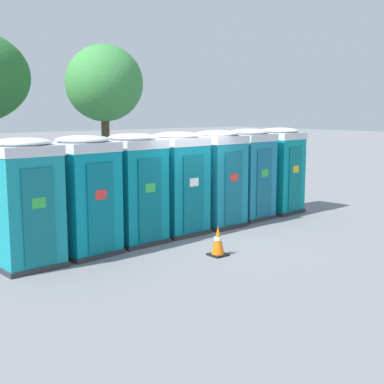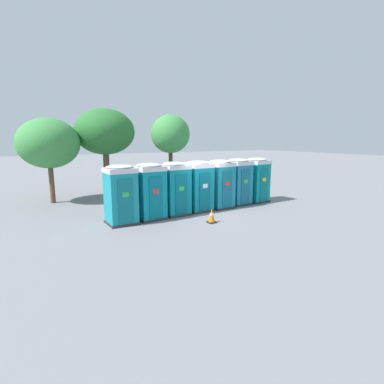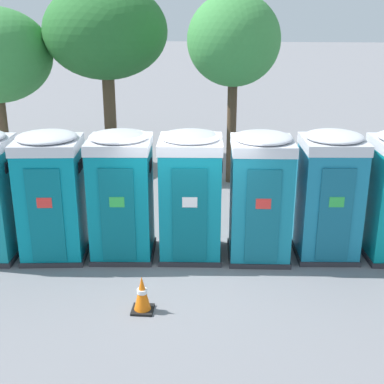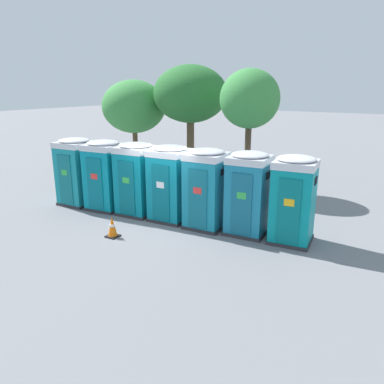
# 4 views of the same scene
# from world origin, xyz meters

# --- Properties ---
(ground_plane) EXTENTS (120.00, 120.00, 0.00)m
(ground_plane) POSITION_xyz_m (0.00, 0.00, 0.00)
(ground_plane) COLOR slate
(portapotty_0) EXTENTS (1.27, 1.25, 2.54)m
(portapotty_0) POSITION_xyz_m (-4.08, -0.01, 1.28)
(portapotty_0) COLOR #2D2D33
(portapotty_0) RESTS_ON ground
(portapotty_1) EXTENTS (1.35, 1.32, 2.54)m
(portapotty_1) POSITION_xyz_m (-2.73, 0.10, 1.28)
(portapotty_1) COLOR #2D2D33
(portapotty_1) RESTS_ON ground
(portapotty_2) EXTENTS (1.29, 1.27, 2.54)m
(portapotty_2) POSITION_xyz_m (-1.38, 0.24, 1.28)
(portapotty_2) COLOR #2D2D33
(portapotty_2) RESTS_ON ground
(portapotty_3) EXTENTS (1.29, 1.26, 2.54)m
(portapotty_3) POSITION_xyz_m (-0.03, 0.34, 1.28)
(portapotty_3) COLOR #2D2D33
(portapotty_3) RESTS_ON ground
(portapotty_4) EXTENTS (1.25, 1.25, 2.54)m
(portapotty_4) POSITION_xyz_m (1.33, 0.36, 1.28)
(portapotty_4) COLOR #2D2D33
(portapotty_4) RESTS_ON ground
(portapotty_5) EXTENTS (1.26, 1.27, 2.54)m
(portapotty_5) POSITION_xyz_m (2.68, 0.56, 1.28)
(portapotty_5) COLOR #2D2D33
(portapotty_5) RESTS_ON ground
(portapotty_6) EXTENTS (1.28, 1.30, 2.54)m
(portapotty_6) POSITION_xyz_m (4.03, 0.61, 1.28)
(portapotty_6) COLOR #2D2D33
(portapotty_6) RESTS_ON ground
(street_tree_0) EXTENTS (3.62, 3.62, 5.41)m
(street_tree_0) POSITION_xyz_m (-3.00, 6.54, 3.99)
(street_tree_0) COLOR brown
(street_tree_0) RESTS_ON ground
(street_tree_1) EXTENTS (3.32, 3.32, 4.73)m
(street_tree_1) POSITION_xyz_m (-6.22, 6.09, 3.34)
(street_tree_1) COLOR brown
(street_tree_1) RESTS_ON ground
(street_tree_2) EXTENTS (2.45, 2.45, 5.09)m
(street_tree_2) POSITION_xyz_m (0.73, 5.05, 3.86)
(street_tree_2) COLOR #4C3826
(street_tree_2) RESTS_ON ground
(traffic_cone) EXTENTS (0.36, 0.36, 0.64)m
(traffic_cone) POSITION_xyz_m (-0.65, -1.83, 0.31)
(traffic_cone) COLOR black
(traffic_cone) RESTS_ON ground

